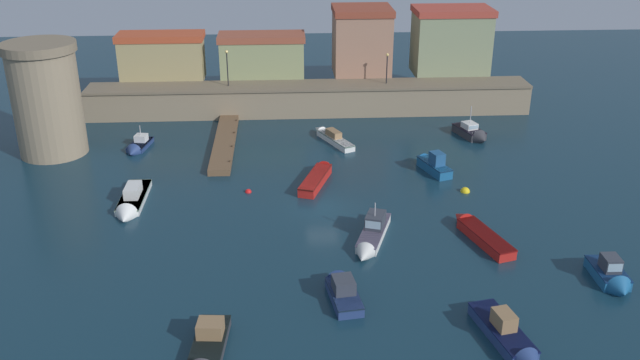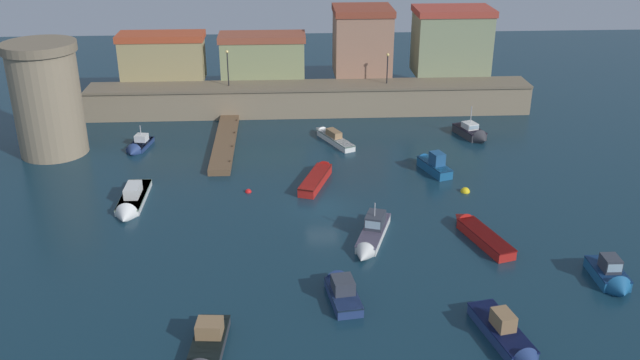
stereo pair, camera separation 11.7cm
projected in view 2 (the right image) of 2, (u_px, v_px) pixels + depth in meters
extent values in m
plane|color=#112D3D|center=(323.00, 208.00, 54.10)|extent=(128.60, 128.60, 0.00)
cube|color=gray|center=(310.00, 100.00, 74.86)|extent=(47.02, 3.90, 2.96)
cube|color=#73644F|center=(310.00, 85.00, 74.21)|extent=(47.02, 4.20, 0.24)
cube|color=tan|center=(163.00, 60.00, 76.09)|extent=(8.93, 3.77, 4.37)
cube|color=#B44729|center=(161.00, 36.00, 75.07)|extent=(9.29, 3.92, 0.70)
cube|color=#8F9867|center=(263.00, 59.00, 76.78)|extent=(9.07, 4.00, 4.15)
cube|color=#974A34|center=(262.00, 37.00, 75.80)|extent=(9.44, 4.16, 0.70)
cube|color=#A2755D|center=(362.00, 44.00, 77.70)|extent=(6.19, 5.95, 6.74)
cube|color=brown|center=(363.00, 10.00, 76.19)|extent=(6.44, 6.19, 0.70)
cube|color=gray|center=(451.00, 44.00, 77.92)|extent=(8.17, 5.32, 6.65)
cube|color=#AC3F31|center=(454.00, 11.00, 76.44)|extent=(8.49, 5.54, 0.70)
cylinder|color=gray|center=(48.00, 103.00, 62.88)|extent=(6.01, 6.01, 9.52)
cylinder|color=#776852|center=(38.00, 47.00, 60.80)|extent=(6.49, 6.49, 0.80)
cube|color=brown|center=(225.00, 143.00, 66.39)|extent=(1.91, 14.78, 0.57)
cylinder|color=#493524|center=(237.00, 123.00, 71.47)|extent=(0.20, 0.20, 0.70)
cylinder|color=#493524|center=(235.00, 135.00, 68.09)|extent=(0.20, 0.20, 0.70)
cylinder|color=#493524|center=(233.00, 149.00, 64.72)|extent=(0.20, 0.20, 0.70)
cylinder|color=#493524|center=(230.00, 164.00, 61.34)|extent=(0.20, 0.20, 0.70)
cylinder|color=black|center=(228.00, 70.00, 73.03)|extent=(0.12, 0.12, 3.49)
sphere|color=#F9D172|center=(227.00, 52.00, 72.27)|extent=(0.32, 0.32, 0.32)
cylinder|color=black|center=(387.00, 70.00, 73.98)|extent=(0.12, 0.12, 2.94)
sphere|color=#F9D172|center=(388.00, 55.00, 73.32)|extent=(0.32, 0.32, 0.32)
cube|color=#195689|center=(607.00, 274.00, 44.53)|extent=(1.81, 3.41, 0.75)
cone|color=#195689|center=(621.00, 292.00, 42.60)|extent=(1.67, 0.98, 1.65)
cube|color=navy|center=(608.00, 269.00, 44.39)|extent=(1.85, 3.47, 0.08)
cube|color=#333842|center=(610.00, 263.00, 44.05)|extent=(1.06, 1.34, 0.92)
cube|color=#99B7C6|center=(615.00, 268.00, 43.43)|extent=(0.93, 0.08, 0.55)
cube|color=white|center=(336.00, 140.00, 66.91)|extent=(3.36, 5.51, 0.59)
cone|color=white|center=(319.00, 130.00, 69.68)|extent=(1.55, 1.72, 1.06)
cube|color=#537263|center=(336.00, 138.00, 66.81)|extent=(3.43, 5.62, 0.08)
cube|color=olive|center=(334.00, 133.00, 66.96)|extent=(1.53, 2.05, 0.60)
cube|color=#99B7C6|center=(329.00, 130.00, 67.71)|extent=(0.68, 0.36, 0.36)
cube|color=navy|center=(141.00, 145.00, 66.05)|extent=(2.11, 3.58, 0.46)
cone|color=navy|center=(132.00, 153.00, 64.14)|extent=(1.60, 1.19, 1.45)
cube|color=#131D3F|center=(140.00, 143.00, 65.98)|extent=(2.15, 3.65, 0.08)
cube|color=silver|center=(141.00, 138.00, 66.19)|extent=(1.25, 1.23, 0.64)
cylinder|color=#B2B2B7|center=(141.00, 133.00, 65.96)|extent=(0.08, 0.08, 1.57)
cube|color=navy|center=(343.00, 297.00, 42.20)|extent=(2.10, 4.04, 0.65)
cone|color=navy|center=(335.00, 276.00, 44.37)|extent=(1.63, 1.28, 1.49)
cube|color=#132132|center=(344.00, 293.00, 42.09)|extent=(2.14, 4.12, 0.08)
cube|color=#333842|center=(343.00, 285.00, 42.06)|extent=(1.45, 1.66, 0.83)
cube|color=#99B7C6|center=(340.00, 278.00, 42.71)|extent=(1.12, 0.22, 0.50)
cube|color=red|center=(315.00, 180.00, 57.96)|extent=(3.10, 5.79, 0.80)
cone|color=red|center=(326.00, 165.00, 61.03)|extent=(1.65, 1.74, 1.26)
cube|color=#420F0A|center=(315.00, 176.00, 57.82)|extent=(3.16, 5.90, 0.08)
cube|color=white|center=(134.00, 197.00, 55.28)|extent=(1.84, 5.82, 0.52)
cone|color=white|center=(125.00, 217.00, 52.03)|extent=(1.73, 1.41, 1.72)
cube|color=slate|center=(134.00, 195.00, 55.19)|extent=(1.88, 5.94, 0.08)
cube|color=silver|center=(133.00, 190.00, 54.89)|extent=(1.11, 2.18, 0.83)
cube|color=#333338|center=(469.00, 132.00, 68.78)|extent=(2.73, 4.03, 0.79)
cone|color=#333338|center=(482.00, 140.00, 66.80)|extent=(1.84, 1.47, 1.60)
cube|color=black|center=(470.00, 129.00, 68.64)|extent=(2.79, 4.11, 0.08)
cube|color=silver|center=(470.00, 126.00, 68.49)|extent=(1.53, 1.70, 0.58)
cube|color=#99B7C6|center=(474.00, 127.00, 67.88)|extent=(1.01, 0.37, 0.35)
cylinder|color=#B2B2B7|center=(471.00, 117.00, 68.12)|extent=(0.08, 0.08, 2.27)
cube|color=red|center=(485.00, 239.00, 48.79)|extent=(2.91, 5.67, 0.75)
cone|color=red|center=(460.00, 218.00, 51.72)|extent=(1.65, 1.72, 1.31)
cube|color=#690B0A|center=(486.00, 234.00, 48.66)|extent=(2.97, 5.78, 0.08)
cube|color=navy|center=(501.00, 332.00, 38.92)|extent=(2.64, 5.40, 0.72)
cube|color=#0C143B|center=(502.00, 327.00, 38.79)|extent=(2.69, 5.51, 0.08)
cube|color=olive|center=(503.00, 320.00, 38.54)|extent=(1.24, 1.58, 0.94)
cube|color=silver|center=(373.00, 233.00, 49.65)|extent=(3.14, 5.65, 0.65)
cone|color=silver|center=(363.00, 256.00, 46.66)|extent=(1.75, 1.77, 1.38)
cube|color=slate|center=(374.00, 230.00, 49.53)|extent=(3.20, 5.77, 0.08)
cube|color=#333842|center=(375.00, 220.00, 49.75)|extent=(1.75, 2.12, 0.95)
cube|color=#99B7C6|center=(373.00, 225.00, 48.93)|extent=(1.06, 0.41, 0.57)
cylinder|color=#B2B2B7|center=(375.00, 215.00, 49.27)|extent=(0.08, 0.08, 1.98)
cube|color=#333338|center=(209.00, 344.00, 38.02)|extent=(2.06, 4.69, 0.59)
cube|color=black|center=(209.00, 340.00, 37.92)|extent=(2.10, 4.78, 0.08)
cube|color=olive|center=(209.00, 328.00, 38.15)|extent=(1.50, 1.36, 0.84)
cube|color=#195689|center=(434.00, 168.00, 60.40)|extent=(2.49, 4.15, 0.84)
cone|color=#195689|center=(420.00, 158.00, 62.50)|extent=(1.51, 1.44, 1.21)
cube|color=#0E2947|center=(435.00, 164.00, 60.25)|extent=(2.54, 4.23, 0.08)
cube|color=navy|center=(437.00, 159.00, 59.75)|extent=(1.33, 1.50, 1.09)
sphere|color=red|center=(248.00, 192.00, 56.78)|extent=(0.53, 0.53, 0.53)
sphere|color=yellow|center=(465.00, 192.00, 56.82)|extent=(0.77, 0.77, 0.77)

